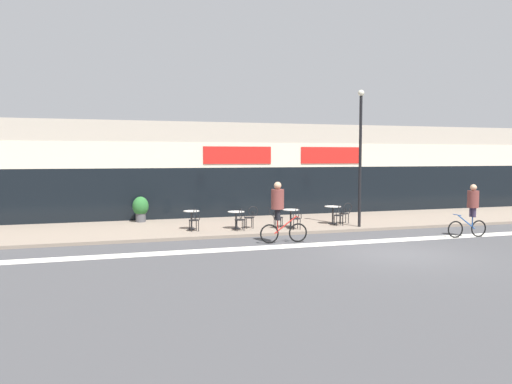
% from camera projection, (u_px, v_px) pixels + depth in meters
% --- Properties ---
extents(ground_plane, '(120.00, 120.00, 0.00)m').
position_uv_depth(ground_plane, '(398.00, 254.00, 15.68)').
color(ground_plane, '#424244').
extents(sidewalk_slab, '(40.00, 5.50, 0.12)m').
position_uv_depth(sidewalk_slab, '(307.00, 223.00, 22.58)').
color(sidewalk_slab, gray).
rests_on(sidewalk_slab, ground).
extents(storefront_facade, '(40.00, 4.06, 4.70)m').
position_uv_depth(storefront_facade, '(273.00, 170.00, 26.90)').
color(storefront_facade, '#B2A899').
rests_on(storefront_facade, ground).
extents(bike_lane_stripe, '(36.00, 0.70, 0.01)m').
position_uv_depth(bike_lane_stripe, '(362.00, 242.00, 17.84)').
color(bike_lane_stripe, silver).
rests_on(bike_lane_stripe, ground).
extents(bistro_table_0, '(0.64, 0.64, 0.75)m').
position_uv_depth(bistro_table_0, '(191.00, 216.00, 20.12)').
color(bistro_table_0, black).
rests_on(bistro_table_0, sidewalk_slab).
extents(bistro_table_1, '(0.68, 0.68, 0.71)m').
position_uv_depth(bistro_table_1, '(236.00, 216.00, 20.26)').
color(bistro_table_1, black).
rests_on(bistro_table_1, sidewalk_slab).
extents(bistro_table_2, '(0.69, 0.69, 0.75)m').
position_uv_depth(bistro_table_2, '(291.00, 215.00, 20.62)').
color(bistro_table_2, black).
rests_on(bistro_table_2, sidewalk_slab).
extents(bistro_table_3, '(0.72, 0.72, 0.77)m').
position_uv_depth(bistro_table_3, '(333.00, 211.00, 21.73)').
color(bistro_table_3, black).
rests_on(bistro_table_3, sidewalk_slab).
extents(cafe_chair_0_near, '(0.45, 0.60, 0.90)m').
position_uv_depth(cafe_chair_0_near, '(195.00, 218.00, 19.53)').
color(cafe_chair_0_near, black).
rests_on(cafe_chair_0_near, sidewalk_slab).
extents(cafe_chair_1_near, '(0.41, 0.58, 0.90)m').
position_uv_depth(cafe_chair_1_near, '(240.00, 218.00, 19.67)').
color(cafe_chair_1_near, black).
rests_on(cafe_chair_1_near, sidewalk_slab).
extents(cafe_chair_1_side, '(0.59, 0.43, 0.90)m').
position_uv_depth(cafe_chair_1_side, '(251.00, 216.00, 20.44)').
color(cafe_chair_1_side, black).
rests_on(cafe_chair_1_side, sidewalk_slab).
extents(cafe_chair_2_near, '(0.41, 0.58, 0.90)m').
position_uv_depth(cafe_chair_2_near, '(296.00, 217.00, 20.03)').
color(cafe_chair_2_near, black).
rests_on(cafe_chair_2_near, sidewalk_slab).
extents(cafe_chair_2_side, '(0.60, 0.45, 0.90)m').
position_uv_depth(cafe_chair_2_side, '(276.00, 216.00, 20.45)').
color(cafe_chair_2_side, black).
rests_on(cafe_chair_2_side, sidewalk_slab).
extents(cafe_chair_3_near, '(0.44, 0.59, 0.90)m').
position_uv_depth(cafe_chair_3_near, '(339.00, 214.00, 21.13)').
color(cafe_chair_3_near, black).
rests_on(cafe_chair_3_near, sidewalk_slab).
extents(cafe_chair_3_side, '(0.58, 0.41, 0.90)m').
position_uv_depth(cafe_chair_3_side, '(346.00, 212.00, 21.91)').
color(cafe_chair_3_side, black).
rests_on(cafe_chair_3_side, sidewalk_slab).
extents(planter_pot, '(0.71, 0.71, 1.14)m').
position_uv_depth(planter_pot, '(141.00, 208.00, 22.37)').
color(planter_pot, '#4C4C51').
rests_on(planter_pot, sidewalk_slab).
extents(lamp_post, '(0.26, 0.26, 5.67)m').
position_uv_depth(lamp_post, '(360.00, 149.00, 20.66)').
color(lamp_post, black).
rests_on(lamp_post, sidewalk_slab).
extents(cyclist_0, '(1.74, 0.52, 2.17)m').
position_uv_depth(cyclist_0, '(279.00, 207.00, 17.54)').
color(cyclist_0, black).
rests_on(cyclist_0, ground).
extents(cyclist_1, '(1.64, 0.51, 2.01)m').
position_uv_depth(cyclist_1, '(472.00, 207.00, 18.80)').
color(cyclist_1, black).
rests_on(cyclist_1, ground).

